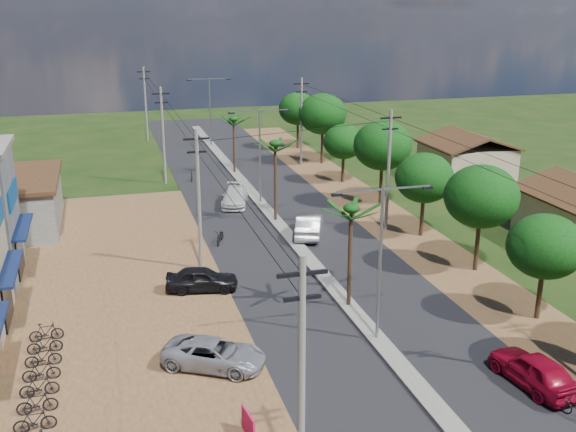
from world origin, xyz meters
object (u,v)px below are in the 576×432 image
object	(u,v)px
car_red_near	(534,370)
car_silver_mid	(309,226)
car_parked_silver	(214,355)
parked_scooter_row	(38,395)
car_parked_dark	(202,280)
roadside_sign	(248,425)
car_white_far	(235,197)

from	to	relation	value
car_red_near	car_silver_mid	size ratio (longest dim) A/B	0.92
car_silver_mid	car_parked_silver	bearing A→B (deg)	80.95
car_silver_mid	parked_scooter_row	world-z (taller)	car_silver_mid
car_parked_silver	parked_scooter_row	size ratio (longest dim) A/B	0.39
car_parked_silver	car_parked_dark	world-z (taller)	car_parked_dark
parked_scooter_row	roadside_sign	bearing A→B (deg)	-29.71
car_red_near	roadside_sign	world-z (taller)	car_red_near
car_red_near	car_parked_silver	xyz separation A→B (m)	(-13.29, 5.39, -0.10)
car_silver_mid	parked_scooter_row	distance (m)	24.72
car_white_far	roadside_sign	size ratio (longest dim) A/B	3.71
car_red_near	car_white_far	size ratio (longest dim) A/B	0.91
car_parked_silver	car_parked_dark	size ratio (longest dim) A/B	1.14
car_red_near	car_parked_silver	bearing A→B (deg)	-29.46
car_red_near	car_parked_silver	world-z (taller)	car_red_near
car_white_far	car_parked_silver	bearing A→B (deg)	-87.69
car_red_near	car_parked_dark	world-z (taller)	car_red_near
car_red_near	parked_scooter_row	xyz separation A→B (m)	(-20.96, 4.36, -0.27)
parked_scooter_row	car_parked_dark	bearing A→B (deg)	49.53
car_parked_dark	roadside_sign	world-z (taller)	car_parked_dark
car_red_near	car_parked_dark	bearing A→B (deg)	-56.19
roadside_sign	car_silver_mid	bearing A→B (deg)	59.29
car_red_near	car_parked_dark	distance (m)	18.97
car_silver_mid	car_parked_dark	xyz separation A→B (m)	(-9.00, -7.59, -0.10)
car_red_near	car_parked_silver	size ratio (longest dim) A/B	0.94
car_parked_dark	car_silver_mid	bearing A→B (deg)	-38.74
car_parked_dark	roadside_sign	bearing A→B (deg)	-170.56
car_red_near	roadside_sign	distance (m)	12.93
car_silver_mid	car_parked_dark	distance (m)	11.77
car_white_far	parked_scooter_row	distance (m)	30.08
car_parked_silver	roadside_sign	size ratio (longest dim) A/B	3.60
car_parked_silver	parked_scooter_row	bearing A→B (deg)	127.71
car_red_near	car_white_far	distance (m)	31.87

